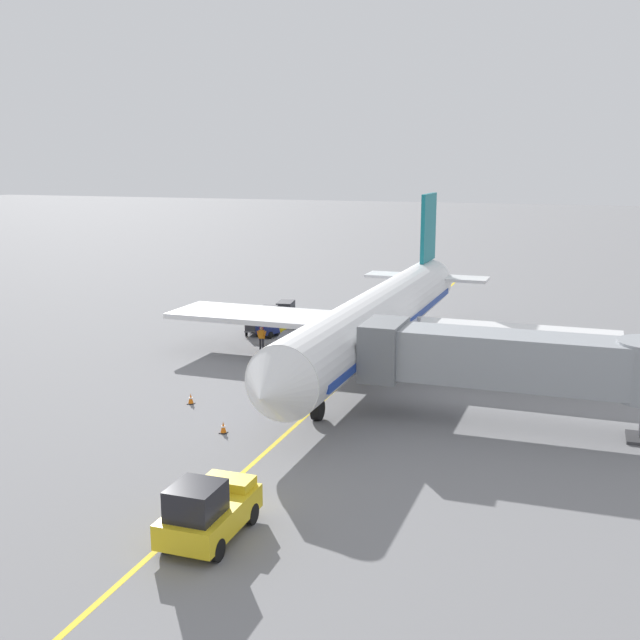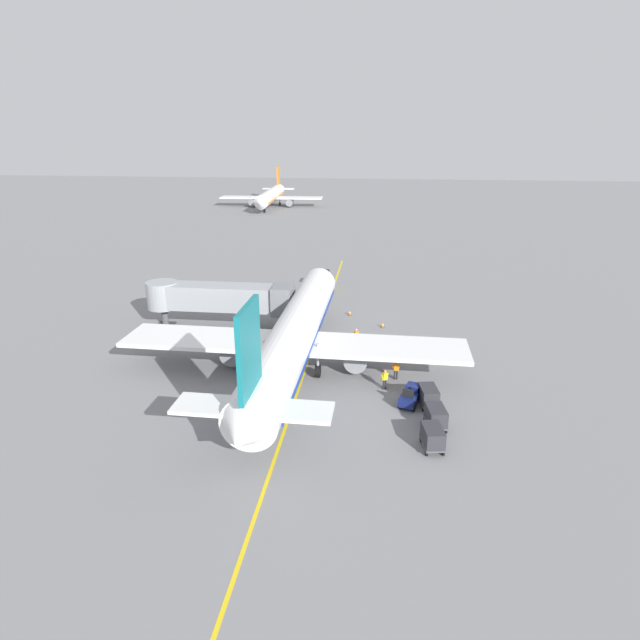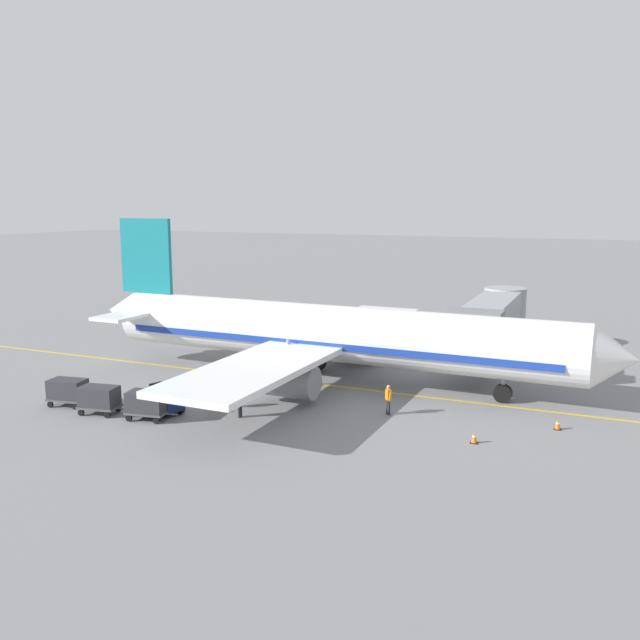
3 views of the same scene
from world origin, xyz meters
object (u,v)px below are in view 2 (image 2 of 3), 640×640
Objects in this scene: baggage_tug_lead at (411,396)px; distant_taxiing_airliner at (271,196)px; baggage_cart_front at (429,395)px; baggage_cart_third_in_train at (433,436)px; safety_cone_nose_left at (383,325)px; ground_crew_wing_walker at (356,336)px; jet_bridge at (219,297)px; baggage_cart_second_in_train at (436,416)px; safety_cone_nose_right at (350,313)px; parked_airliner at (295,334)px; pushback_tractor at (322,282)px; ground_crew_marshaller at (396,369)px; ground_crew_loader at (385,378)px.

distant_taxiing_airliner reaches higher than baggage_tug_lead.
baggage_cart_front and baggage_cart_third_in_train have the same top height.
ground_crew_wing_walker is at bearing -116.03° from safety_cone_nose_left.
jet_bridge reaches higher than baggage_tug_lead.
ground_crew_wing_walker is (-6.47, 14.93, 0.00)m from baggage_cart_second_in_train.
jet_bridge reaches higher than safety_cone_nose_right.
baggage_tug_lead reaches higher than safety_cone_nose_right.
ground_crew_wing_walker is at bearing 49.07° from parked_airliner.
baggage_cart_second_in_train is 25.08m from safety_cone_nose_right.
parked_airliner is 16.37m from baggage_cart_third_in_train.
baggage_cart_front is 13.34m from ground_crew_wing_walker.
jet_bridge is 5.31× the size of baggage_cart_front.
ground_crew_wing_walker reaches higher than safety_cone_nose_right.
ground_crew_wing_walker is 103.45m from distant_taxiing_airliner.
pushback_tractor is 15.90m from safety_cone_nose_left.
baggage_cart_second_in_train is (12.00, -33.89, -0.15)m from pushback_tractor.
ground_crew_marshaller is (18.49, -10.54, -2.50)m from jet_bridge.
distant_taxiing_airliner is at bearing 107.13° from ground_crew_marshaller.
ground_crew_marshaller is (-1.05, 4.32, 0.24)m from baggage_tug_lead.
distant_taxiing_airliner is (-14.38, 96.10, -0.43)m from jet_bridge.
distant_taxiing_airliner is (-31.67, 93.95, 2.74)m from safety_cone_nose_left.
pushback_tractor reaches higher than baggage_cart_second_in_train.
baggage_tug_lead is at bearing 174.75° from baggage_cart_front.
parked_airliner is 12.53× the size of baggage_cart_third_in_train.
baggage_cart_front is (1.35, -0.12, 0.24)m from baggage_tug_lead.
parked_airliner is 22.04× the size of ground_crew_marshaller.
baggage_cart_second_in_train is at bearing -37.72° from parked_airliner.
distant_taxiing_airliner is (-23.93, 105.20, -0.16)m from parked_airliner.
jet_bridge is 5.31× the size of baggage_cart_third_in_train.
distant_taxiing_airliner reaches higher than jet_bridge.
baggage_cart_front is (11.34, -5.88, -2.24)m from parked_airliner.
baggage_cart_third_in_train is 8.96m from ground_crew_loader.
baggage_cart_second_in_train is at bearing -72.71° from distant_taxiing_airliner.
distant_taxiing_airliner is (-35.26, 111.08, 2.08)m from baggage_cart_front.
safety_cone_nose_left is (-3.88, 20.24, -0.66)m from baggage_cart_second_in_train.
baggage_tug_lead is (9.99, -5.75, -2.47)m from parked_airliner.
baggage_cart_second_in_train is at bearing -70.49° from pushback_tractor.
distant_taxiing_airliner is at bearing 106.33° from ground_crew_wing_walker.
baggage_cart_third_in_train is at bearing -73.29° from distant_taxiing_airliner.
baggage_tug_lead is 6.11m from baggage_cart_third_in_train.
parked_airliner reaches higher than pushback_tractor.
baggage_cart_second_in_train is (11.62, -8.99, -2.24)m from parked_airliner.
ground_crew_marshaller is 2.86× the size of safety_cone_nose_right.
distant_taxiing_airliner is at bearing 108.63° from safety_cone_nose_left.
parked_airliner reaches higher than baggage_cart_second_in_train.
parked_airliner is 1.05× the size of distant_taxiing_airliner.
parked_airliner is 8.18m from ground_crew_wing_walker.
ground_crew_loader is 113.18m from distant_taxiing_airliner.
parked_airliner is 24.99m from pushback_tractor.
ground_crew_wing_walker reaches higher than baggage_cart_second_in_train.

